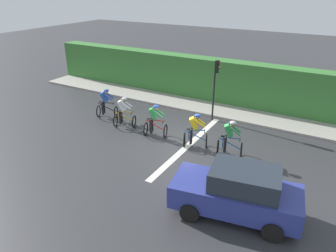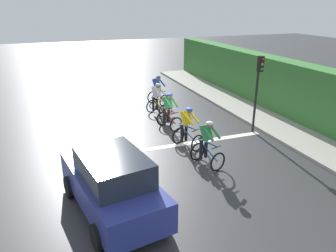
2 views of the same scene
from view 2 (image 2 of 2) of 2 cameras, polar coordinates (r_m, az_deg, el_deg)
ground_plane at (r=13.62m, az=2.17°, el=-2.48°), size 80.00×80.00×0.00m
sidewalk_kerb at (r=17.62m, az=15.24°, el=2.45°), size 2.80×22.79×0.12m
stone_wall_low at (r=18.10m, az=17.62°, el=3.15°), size 0.44×22.79×0.40m
hedge_wall at (r=17.99m, az=18.78°, el=6.73°), size 1.10×22.79×2.71m
road_marking_stop_line at (r=13.26m, az=2.86°, el=-3.13°), size 7.00×0.30×0.01m
cyclist_lead at (r=18.17m, az=-1.86°, el=6.15°), size 1.05×1.26×1.66m
cyclist_second at (r=16.47m, az=-1.92°, el=4.61°), size 1.00×1.25×1.66m
cyclist_mid at (r=14.63m, az=0.10°, el=2.54°), size 0.95×1.23×1.66m
cyclist_fourth at (r=12.69m, az=3.36°, el=-0.40°), size 1.05×1.26×1.66m
cyclist_trailing at (r=11.34m, az=6.83°, el=-3.18°), size 0.97×1.23×1.66m
car_navy at (r=8.92m, az=-9.78°, el=-9.78°), size 2.40×4.33×1.76m
traffic_light_near_crossing at (r=14.31m, az=15.46°, el=7.30°), size 0.21×0.31×3.34m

